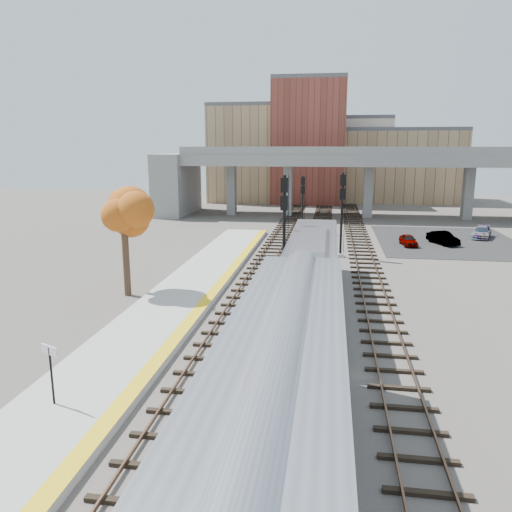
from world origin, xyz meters
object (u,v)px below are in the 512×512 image
(car_a, at_px, (408,240))
(car_c, at_px, (482,232))
(locomotive, at_px, (312,269))
(signal_mast_far, at_px, (302,206))
(signal_mast_mid, at_px, (342,215))
(signal_mast_near, at_px, (284,230))
(tree, at_px, (123,212))
(car_b, at_px, (443,238))

(car_a, relative_size, car_c, 0.77)
(locomotive, relative_size, signal_mast_far, 2.99)
(locomotive, distance_m, signal_mast_mid, 14.13)
(signal_mast_near, bearing_deg, car_a, 55.78)
(locomotive, xyz_separation_m, tree, (-11.99, 0.18, 3.22))
(locomotive, xyz_separation_m, signal_mast_far, (-2.10, 26.09, 0.75))
(car_b, height_order, car_c, car_b)
(signal_mast_mid, bearing_deg, car_c, 37.59)
(signal_mast_mid, bearing_deg, signal_mast_near, -112.74)
(tree, distance_m, car_c, 38.75)
(signal_mast_far, bearing_deg, signal_mast_mid, -71.39)
(locomotive, height_order, signal_mast_near, signal_mast_near)
(signal_mast_near, bearing_deg, signal_mast_mid, 67.26)
(car_a, height_order, car_b, car_b)
(car_a, distance_m, car_b, 3.69)
(signal_mast_near, xyz_separation_m, car_c, (19.08, 21.31, -3.29))
(signal_mast_near, height_order, signal_mast_far, signal_mast_near)
(signal_mast_near, xyz_separation_m, car_a, (10.78, 15.86, -3.35))
(signal_mast_far, distance_m, tree, 27.84)
(locomotive, xyz_separation_m, signal_mast_near, (-2.10, 4.14, 1.66))
(tree, bearing_deg, car_a, 43.78)
(signal_mast_near, distance_m, car_b, 22.47)
(tree, xyz_separation_m, car_b, (24.17, 21.00, -4.83))
(locomotive, xyz_separation_m, car_b, (12.17, 21.19, -1.61))
(locomotive, distance_m, car_a, 21.87)
(locomotive, relative_size, signal_mast_mid, 2.58)
(signal_mast_mid, bearing_deg, car_a, 42.28)
(signal_mast_mid, bearing_deg, tree, -135.53)
(locomotive, relative_size, car_c, 4.56)
(signal_mast_far, relative_size, car_c, 1.52)
(signal_mast_mid, bearing_deg, car_b, 35.54)
(signal_mast_near, bearing_deg, car_b, 50.06)
(locomotive, height_order, car_a, locomotive)
(locomotive, bearing_deg, signal_mast_near, 116.91)
(signal_mast_near, height_order, signal_mast_mid, signal_mast_near)
(car_a, bearing_deg, signal_mast_near, -130.95)
(signal_mast_mid, height_order, car_a, signal_mast_mid)
(signal_mast_mid, height_order, signal_mast_far, signal_mast_mid)
(tree, height_order, car_a, tree)
(tree, relative_size, car_b, 1.93)
(tree, bearing_deg, signal_mast_far, 69.10)
(signal_mast_far, bearing_deg, car_b, -18.97)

